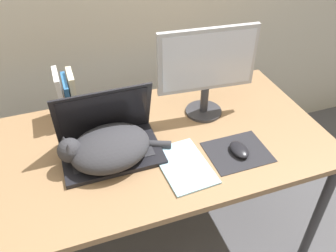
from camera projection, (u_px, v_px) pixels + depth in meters
The scene contains 9 objects.
desk at pixel (156, 153), 1.54m from camera, with size 1.45×0.78×0.71m.
laptop at pixel (109, 141), 1.42m from camera, with size 0.39×0.26×0.27m.
cat at pixel (108, 148), 1.37m from camera, with size 0.45×0.31×0.14m.
external_monitor at pixel (207, 68), 1.51m from camera, with size 0.43×0.17×0.41m.
mousepad at pixel (238, 152), 1.44m from camera, with size 0.25×0.20×0.00m.
computer_mouse at pixel (239, 150), 1.43m from camera, with size 0.07×0.11×0.03m.
book_row at pixel (67, 97), 1.56m from camera, with size 0.08×0.16×0.23m.
notepad at pixel (184, 166), 1.38m from camera, with size 0.19×0.28×0.01m.
webcam at pixel (126, 93), 1.70m from camera, with size 0.05×0.05×0.07m.
Camera 1 is at (-0.33, -0.69, 1.69)m, focal length 38.00 mm.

